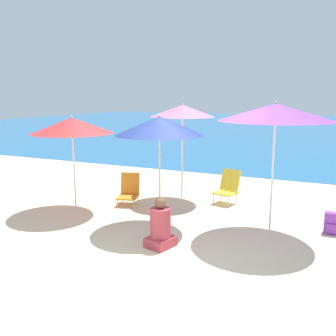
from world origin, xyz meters
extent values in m
plane|color=beige|center=(0.00, 0.00, 0.00)|extent=(60.00, 60.00, 0.00)
cube|color=#23669E|center=(0.00, 25.87, 0.00)|extent=(60.00, 40.00, 0.01)
cylinder|color=white|center=(-0.57, 0.88, 0.87)|extent=(0.04, 0.04, 1.73)
cone|color=navy|center=(-0.57, 0.88, 1.91)|extent=(1.65, 1.65, 0.35)
sphere|color=white|center=(-0.57, 0.88, 2.10)|extent=(0.04, 0.04, 0.04)
cylinder|color=white|center=(1.43, 1.30, 1.01)|extent=(0.04, 0.04, 2.02)
cone|color=purple|center=(1.43, 1.30, 2.17)|extent=(1.98, 1.98, 0.30)
sphere|color=white|center=(1.43, 1.30, 2.34)|extent=(0.04, 0.04, 0.04)
cylinder|color=white|center=(-2.67, 1.00, 0.83)|extent=(0.04, 0.04, 1.67)
cone|color=red|center=(-2.67, 1.00, 1.84)|extent=(1.72, 1.72, 0.33)
sphere|color=white|center=(-2.67, 1.00, 2.02)|extent=(0.04, 0.04, 0.04)
cylinder|color=white|center=(-0.91, 2.81, 0.98)|extent=(0.04, 0.04, 1.97)
cone|color=pink|center=(-0.91, 2.81, 2.10)|extent=(1.52, 1.52, 0.28)
sphere|color=white|center=(-0.91, 2.81, 2.26)|extent=(0.04, 0.04, 0.04)
cylinder|color=silver|center=(-1.95, 1.54, 0.08)|extent=(0.02, 0.02, 0.17)
cylinder|color=silver|center=(-1.59, 1.64, 0.08)|extent=(0.02, 0.02, 0.17)
cylinder|color=silver|center=(-2.06, 1.94, 0.08)|extent=(0.02, 0.02, 0.17)
cylinder|color=silver|center=(-1.71, 2.04, 0.08)|extent=(0.02, 0.02, 0.17)
cube|color=orange|center=(-1.83, 1.79, 0.18)|extent=(0.55, 0.59, 0.04)
cube|color=orange|center=(-1.89, 2.03, 0.45)|extent=(0.45, 0.24, 0.49)
cylinder|color=silver|center=(-0.06, 2.67, 0.12)|extent=(0.02, 0.02, 0.24)
cylinder|color=silver|center=(0.32, 2.58, 0.12)|extent=(0.02, 0.02, 0.24)
cylinder|color=silver|center=(0.02, 3.03, 0.12)|extent=(0.02, 0.02, 0.24)
cylinder|color=silver|center=(0.40, 2.95, 0.12)|extent=(0.02, 0.02, 0.24)
cube|color=yellow|center=(0.17, 2.81, 0.26)|extent=(0.55, 0.54, 0.04)
cube|color=yellow|center=(0.22, 3.02, 0.52)|extent=(0.49, 0.29, 0.48)
cube|color=#BF3F4C|center=(-0.10, -0.07, 0.08)|extent=(0.48, 0.52, 0.16)
cylinder|color=#BF3F4C|center=(-0.10, -0.07, 0.41)|extent=(0.34, 0.34, 0.50)
sphere|color=brown|center=(-0.10, -0.07, 0.75)|extent=(0.19, 0.19, 0.19)
cube|color=purple|center=(2.45, 1.77, 0.19)|extent=(0.26, 0.18, 0.39)
cube|color=purple|center=(2.45, 1.66, 0.12)|extent=(0.18, 0.03, 0.18)
camera|label=1|loc=(2.45, -5.30, 2.45)|focal=40.00mm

